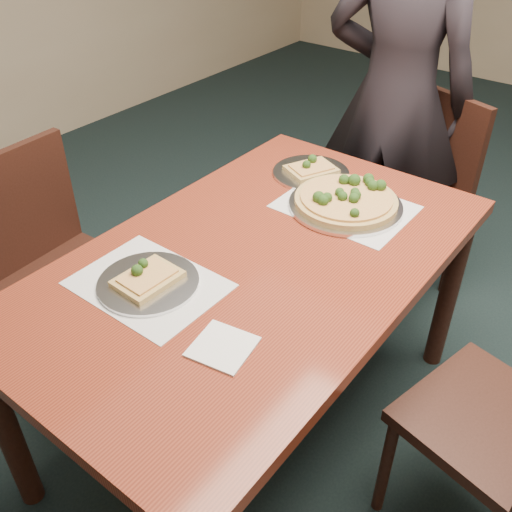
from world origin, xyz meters
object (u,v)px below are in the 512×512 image
Objects in this scene: slice_plate_near at (148,280)px; slice_plate_far at (311,171)px; dining_table at (256,280)px; chair_left at (53,256)px; diner at (396,99)px; pizza_pan at (346,200)px; chair_far at (417,186)px.

slice_plate_near is 0.82m from slice_plate_far.
dining_table is 0.82m from chair_left.
diner reaches higher than pizza_pan.
diner is at bearing -160.24° from chair_far.
slice_plate_near is at bearing 78.36° from diner.
diner is 0.58m from slice_plate_far.
pizza_pan is at bearing -68.93° from chair_far.
slice_plate_near is (-0.22, -0.70, -0.01)m from pizza_pan.
pizza_pan is at bearing 80.95° from dining_table.
chair_left reaches higher than dining_table.
chair_far is 0.65m from slice_plate_far.
chair_left is 1.07m from pizza_pan.
slice_plate_near is 1.00× the size of slice_plate_far.
dining_table is 0.56m from slice_plate_far.
slice_plate_near is at bearing -107.44° from pizza_pan.
chair_far is at bearing 71.27° from slice_plate_far.
slice_plate_far is (0.63, 0.73, 0.25)m from chair_left.
pizza_pan is (0.18, -0.69, -0.10)m from diner.
dining_table is 0.34m from slice_plate_near.
chair_left is 1.50m from diner.
diner is at bearing 96.05° from dining_table.
dining_table is 1.13m from diner.
diner is 6.25× the size of slice_plate_near.
diner is at bearing 104.67° from pizza_pan.
diner is 6.25× the size of slice_plate_far.
chair_far reaches higher than slice_plate_far.
slice_plate_far is at bearing 106.38° from dining_table.
slice_plate_far is at bearing 150.90° from pizza_pan.
chair_left reaches higher than pizza_pan.
dining_table is at bearing -73.62° from slice_plate_far.
chair_left is at bearing -144.30° from pizza_pan.
pizza_pan reaches higher than dining_table.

